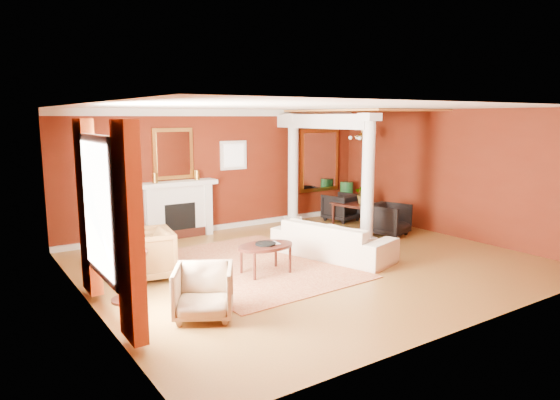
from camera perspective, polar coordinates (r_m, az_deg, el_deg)
ground at (r=9.53m, az=3.56°, el=-7.13°), size 8.00×8.00×0.00m
room_shell at (r=9.16m, az=3.69°, el=5.05°), size 8.04×7.04×2.92m
fireplace at (r=11.58m, az=-11.65°, el=-1.05°), size 1.85×0.42×1.29m
overmantel_mirror at (r=11.55m, az=-12.12°, el=5.19°), size 0.95×0.07×1.15m
flank_window_left at (r=11.09m, az=-19.59°, el=4.17°), size 0.70×0.07×0.70m
flank_window_right at (r=12.22m, az=-5.34°, el=5.11°), size 0.70×0.07×0.70m
left_window at (r=6.98m, az=-19.39°, el=-1.79°), size 0.21×2.55×2.60m
column_front at (r=10.55m, az=10.01°, el=2.29°), size 0.36×0.36×2.80m
column_back at (r=12.63m, az=1.51°, el=3.59°), size 0.36×0.36×2.80m
header_beam at (r=11.68m, az=4.69°, el=8.95°), size 0.30×3.20×0.32m
amber_ceiling at (r=12.32m, az=9.41°, el=10.05°), size 2.30×3.40×0.04m
dining_mirror at (r=13.69m, az=4.52°, el=4.54°), size 1.30×0.07×1.70m
chandelier at (r=12.40m, az=9.34°, el=7.17°), size 0.60×0.62×0.75m
crown_trim at (r=12.07m, az=-6.46°, el=9.89°), size 8.00×0.08×0.16m
base_trim at (r=12.36m, az=-6.22°, el=-3.02°), size 8.00×0.08×0.12m
rug at (r=9.32m, az=-3.18°, el=-7.47°), size 3.04×3.95×0.02m
sofa at (r=9.81m, az=6.05°, el=-3.84°), size 1.37×2.51×0.94m
armchair_leopard at (r=8.74m, az=-15.29°, el=-5.77°), size 1.00×1.05×0.95m
armchair_stripe at (r=6.99m, az=-8.74°, el=-10.04°), size 1.04×1.02×0.80m
coffee_table at (r=8.73m, az=-1.66°, el=-5.44°), size 1.03×1.03×0.52m
coffee_book at (r=8.71m, az=-1.32°, el=-4.32°), size 0.18×0.03×0.25m
side_table at (r=7.65m, az=-17.42°, el=-3.15°), size 0.65×0.65×1.62m
dining_table at (r=12.78m, az=9.71°, el=-0.95°), size 0.92×1.66×0.87m
dining_chair_near at (r=11.79m, az=12.35°, el=-2.05°), size 0.99×0.95×0.82m
dining_chair_far at (r=13.27m, az=6.99°, el=-0.67°), size 0.91×0.87×0.80m
green_urn at (r=13.87m, az=7.59°, el=-0.31°), size 0.41×0.41×0.98m
potted_plant at (r=12.65m, az=9.61°, el=1.92°), size 0.60×0.64×0.42m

